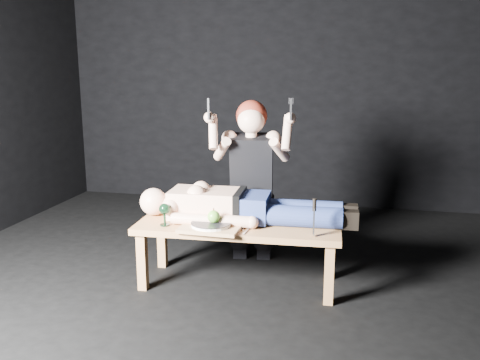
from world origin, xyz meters
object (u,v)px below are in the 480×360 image
at_px(kneeling_woman, 252,179).
at_px(serving_tray, 211,228).
at_px(table, 238,254).
at_px(lying_man, 246,203).
at_px(carving_knife, 314,218).
at_px(goblet, 165,215).

distance_m(kneeling_woman, serving_tray, 0.71).
distance_m(table, lying_man, 0.37).
xyz_separation_m(table, carving_knife, (0.54, -0.17, 0.35)).
relative_size(lying_man, carving_knife, 5.47).
xyz_separation_m(lying_man, kneeling_woman, (-0.04, 0.41, 0.08)).
distance_m(table, carving_knife, 0.66).
xyz_separation_m(lying_man, goblet, (-0.52, -0.25, -0.05)).
bearing_deg(goblet, serving_tray, -1.78).
relative_size(kneeling_woman, carving_knife, 5.22).
bearing_deg(carving_knife, serving_tray, 177.54).
distance_m(lying_man, goblet, 0.58).
bearing_deg(table, kneeling_woman, 87.87).
height_order(lying_man, carving_knife, lying_man).
height_order(table, serving_tray, serving_tray).
relative_size(lying_man, kneeling_woman, 1.05).
bearing_deg(kneeling_woman, lying_man, -91.81).
distance_m(lying_man, carving_knife, 0.56).
relative_size(table, carving_knife, 5.61).
height_order(table, lying_man, lying_man).
bearing_deg(carving_knife, table, 159.95).
height_order(serving_tray, carving_knife, carving_knife).
height_order(table, kneeling_woman, kneeling_woman).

